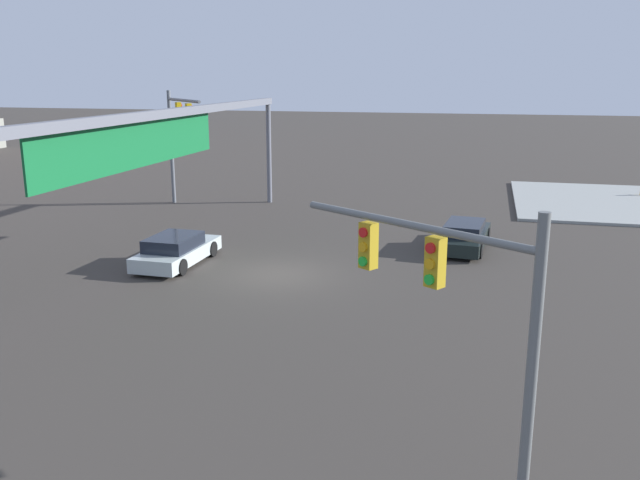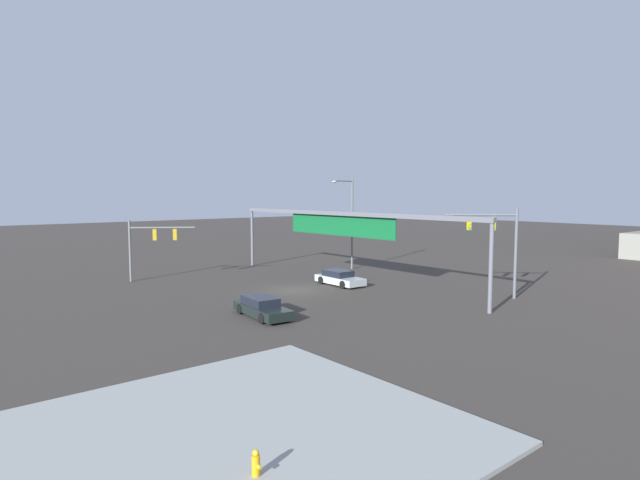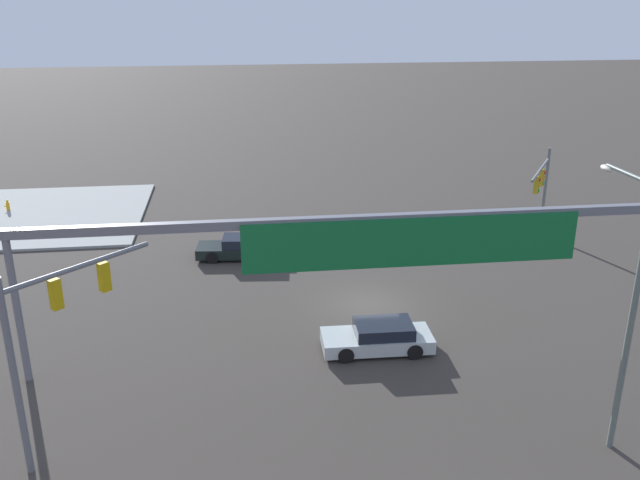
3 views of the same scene
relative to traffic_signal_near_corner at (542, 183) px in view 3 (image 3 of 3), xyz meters
The scene contains 9 objects.
ground_plane 13.78m from the traffic_signal_near_corner, 31.76° to the left, with size 218.53×218.53×0.00m, color #38342F.
sidewalk_corner 31.11m from the traffic_signal_near_corner, 16.14° to the right, with size 12.73×12.88×0.15m, color gray.
traffic_signal_near_corner is the anchor object (origin of this frame).
traffic_signal_opposite_side 28.24m from the traffic_signal_near_corner, 35.64° to the left, with size 3.77×3.64×6.47m.
streetlamp_curved_arm 19.00m from the traffic_signal_near_corner, 72.85° to the left, with size 0.36×2.80×8.88m.
overhead_sign_gantry 16.40m from the traffic_signal_near_corner, 47.05° to the left, with size 28.39×0.43×6.04m.
sedan_car_approaching 16.55m from the traffic_signal_near_corner, 43.95° to the left, with size 4.52×2.02×1.21m.
sedan_car_waiting_far 17.30m from the traffic_signal_near_corner, ahead, with size 4.92×2.16×1.21m.
fire_hydrant_on_curb 33.86m from the traffic_signal_near_corner, 16.83° to the right, with size 0.33×0.22×0.71m.
Camera 3 is at (5.87, 28.42, 13.89)m, focal length 38.22 mm.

